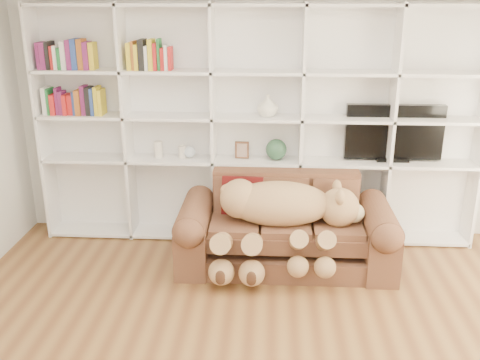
{
  "coord_description": "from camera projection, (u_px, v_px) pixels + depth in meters",
  "views": [
    {
      "loc": [
        0.14,
        -2.92,
        2.49
      ],
      "look_at": [
        -0.13,
        1.63,
        0.87
      ],
      "focal_mm": 40.0,
      "sensor_mm": 36.0,
      "label": 1
    }
  ],
  "objects": [
    {
      "name": "green_vase",
      "position": [
        276.0,
        149.0,
        5.42
      ],
      "size": [
        0.21,
        0.21,
        0.21
      ],
      "primitive_type": "sphere",
      "color": "#2C5539",
      "rests_on": "bookshelf"
    },
    {
      "name": "picture_frame",
      "position": [
        242.0,
        150.0,
        5.45
      ],
      "size": [
        0.14,
        0.03,
        0.17
      ],
      "primitive_type": "cube",
      "rotation": [
        0.0,
        0.0,
        -0.06
      ],
      "color": "brown",
      "rests_on": "bookshelf"
    },
    {
      "name": "figurine_tall",
      "position": [
        158.0,
        149.0,
        5.5
      ],
      "size": [
        0.11,
        0.11,
        0.17
      ],
      "primitive_type": "cylinder",
      "rotation": [
        0.0,
        0.0,
        -0.36
      ],
      "color": "silver",
      "rests_on": "bookshelf"
    },
    {
      "name": "sofa",
      "position": [
        285.0,
        233.0,
        5.08
      ],
      "size": [
        2.01,
        0.87,
        0.84
      ],
      "color": "brown",
      "rests_on": "floor"
    },
    {
      "name": "figurine_short",
      "position": [
        182.0,
        152.0,
        5.49
      ],
      "size": [
        0.09,
        0.09,
        0.13
      ],
      "primitive_type": "cylinder",
      "rotation": [
        0.0,
        0.0,
        -0.29
      ],
      "color": "silver",
      "rests_on": "bookshelf"
    },
    {
      "name": "tv",
      "position": [
        394.0,
        133.0,
        5.35
      ],
      "size": [
        0.97,
        0.18,
        0.57
      ],
      "color": "black",
      "rests_on": "bookshelf"
    },
    {
      "name": "throw_pillow",
      "position": [
        243.0,
        197.0,
        5.13
      ],
      "size": [
        0.4,
        0.24,
        0.41
      ],
      "primitive_type": "cube",
      "rotation": [
        -0.24,
        0.0,
        -0.06
      ],
      "color": "#520E0F",
      "rests_on": "sofa"
    },
    {
      "name": "teddy_bear",
      "position": [
        280.0,
        215.0,
        4.84
      ],
      "size": [
        1.4,
        0.79,
        0.81
      ],
      "rotation": [
        0.0,
        0.0,
        0.01
      ],
      "color": "tan",
      "rests_on": "sofa"
    },
    {
      "name": "snow_globe",
      "position": [
        190.0,
        152.0,
        5.49
      ],
      "size": [
        0.12,
        0.12,
        0.12
      ],
      "primitive_type": "sphere",
      "color": "silver",
      "rests_on": "bookshelf"
    },
    {
      "name": "shelf_vase",
      "position": [
        268.0,
        105.0,
        5.28
      ],
      "size": [
        0.23,
        0.23,
        0.22
      ],
      "primitive_type": "imported",
      "rotation": [
        0.0,
        0.0,
        0.15
      ],
      "color": "white",
      "rests_on": "bookshelf"
    },
    {
      "name": "wall_back",
      "position": [
        258.0,
        109.0,
        5.49
      ],
      "size": [
        5.0,
        0.02,
        2.7
      ],
      "primitive_type": "cube",
      "color": "silver",
      "rests_on": "floor"
    },
    {
      "name": "bookshelf",
      "position": [
        234.0,
        115.0,
        5.39
      ],
      "size": [
        4.43,
        0.35,
        2.4
      ],
      "color": "white",
      "rests_on": "floor"
    }
  ]
}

